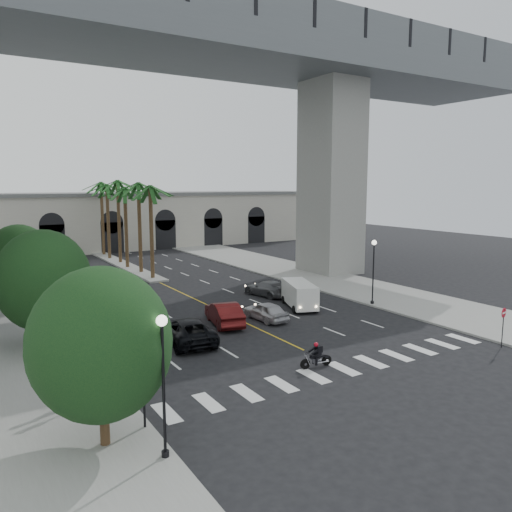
% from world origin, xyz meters
% --- Properties ---
extents(ground, '(140.00, 140.00, 0.00)m').
position_xyz_m(ground, '(0.00, 0.00, 0.00)').
color(ground, black).
rests_on(ground, ground).
extents(sidewalk_left, '(8.00, 100.00, 0.15)m').
position_xyz_m(sidewalk_left, '(-15.00, 15.00, 0.07)').
color(sidewalk_left, gray).
rests_on(sidewalk_left, ground).
extents(sidewalk_right, '(8.00, 100.00, 0.15)m').
position_xyz_m(sidewalk_right, '(15.00, 15.00, 0.07)').
color(sidewalk_right, gray).
rests_on(sidewalk_right, ground).
extents(median, '(2.00, 24.00, 0.20)m').
position_xyz_m(median, '(0.00, 38.00, 0.10)').
color(median, gray).
rests_on(median, ground).
extents(pier_building, '(71.00, 10.50, 8.50)m').
position_xyz_m(pier_building, '(0.00, 55.00, 4.27)').
color(pier_building, beige).
rests_on(pier_building, ground).
extents(bridge, '(75.00, 13.00, 26.00)m').
position_xyz_m(bridge, '(3.42, 22.00, 18.51)').
color(bridge, gray).
rests_on(bridge, ground).
extents(palm_a, '(3.20, 3.20, 10.30)m').
position_xyz_m(palm_a, '(0.00, 28.00, 9.10)').
color(palm_a, '#47331E').
rests_on(palm_a, ground).
extents(palm_b, '(3.20, 3.20, 10.60)m').
position_xyz_m(palm_b, '(0.10, 32.00, 9.37)').
color(palm_b, '#47331E').
rests_on(palm_b, ground).
extents(palm_c, '(3.20, 3.20, 10.10)m').
position_xyz_m(palm_c, '(-0.20, 36.00, 8.91)').
color(palm_c, '#47331E').
rests_on(palm_c, ground).
extents(palm_d, '(3.20, 3.20, 10.90)m').
position_xyz_m(palm_d, '(0.15, 40.00, 9.65)').
color(palm_d, '#47331E').
rests_on(palm_d, ground).
extents(palm_e, '(3.20, 3.20, 10.40)m').
position_xyz_m(palm_e, '(-0.10, 44.00, 9.19)').
color(palm_e, '#47331E').
rests_on(palm_e, ground).
extents(palm_f, '(3.20, 3.20, 10.70)m').
position_xyz_m(palm_f, '(0.20, 48.00, 9.46)').
color(palm_f, '#47331E').
rests_on(palm_f, ground).
extents(street_tree_near, '(5.20, 5.20, 6.89)m').
position_xyz_m(street_tree_near, '(-13.00, -3.00, 4.02)').
color(street_tree_near, '#382616').
rests_on(street_tree_near, ground).
extents(street_tree_mid, '(5.44, 5.44, 7.21)m').
position_xyz_m(street_tree_mid, '(-13.00, 10.00, 4.21)').
color(street_tree_mid, '#382616').
rests_on(street_tree_mid, ground).
extents(street_tree_far, '(5.04, 5.04, 6.68)m').
position_xyz_m(street_tree_far, '(-13.00, 22.00, 3.90)').
color(street_tree_far, '#382616').
rests_on(street_tree_far, ground).
extents(lamp_post_left_near, '(0.40, 0.40, 5.35)m').
position_xyz_m(lamp_post_left_near, '(-11.40, -5.00, 3.22)').
color(lamp_post_left_near, black).
rests_on(lamp_post_left_near, ground).
extents(lamp_post_left_far, '(0.40, 0.40, 5.35)m').
position_xyz_m(lamp_post_left_far, '(-11.40, 16.00, 3.22)').
color(lamp_post_left_far, black).
rests_on(lamp_post_left_far, ground).
extents(lamp_post_right, '(0.40, 0.40, 5.35)m').
position_xyz_m(lamp_post_right, '(11.40, 8.00, 3.22)').
color(lamp_post_right, black).
rests_on(lamp_post_right, ground).
extents(traffic_signal_near, '(0.25, 0.18, 3.65)m').
position_xyz_m(traffic_signal_near, '(-11.30, -2.50, 2.51)').
color(traffic_signal_near, black).
rests_on(traffic_signal_near, ground).
extents(traffic_signal_far, '(0.25, 0.18, 3.65)m').
position_xyz_m(traffic_signal_far, '(-11.30, 1.50, 2.51)').
color(traffic_signal_far, black).
rests_on(traffic_signal_far, ground).
extents(motorcycle_rider, '(1.93, 0.52, 1.39)m').
position_xyz_m(motorcycle_rider, '(-1.05, -0.57, 0.63)').
color(motorcycle_rider, black).
rests_on(motorcycle_rider, ground).
extents(car_a, '(1.87, 4.08, 1.36)m').
position_xyz_m(car_a, '(1.61, 8.75, 0.68)').
color(car_a, '#AFAEB3').
rests_on(car_a, ground).
extents(car_b, '(2.76, 5.20, 1.63)m').
position_xyz_m(car_b, '(-1.50, 9.30, 0.81)').
color(car_b, '#4F0F10').
rests_on(car_b, ground).
extents(car_c, '(3.17, 5.82, 1.55)m').
position_xyz_m(car_c, '(-5.35, 6.98, 0.77)').
color(car_c, black).
rests_on(car_c, ground).
extents(car_d, '(2.77, 4.98, 1.36)m').
position_xyz_m(car_d, '(5.95, 15.39, 0.68)').
color(car_d, '#58585D').
rests_on(car_d, ground).
extents(car_e, '(3.73, 5.15, 1.63)m').
position_xyz_m(car_e, '(-7.77, 21.31, 0.81)').
color(car_e, '#0D1240').
rests_on(car_e, ground).
extents(cargo_van, '(3.35, 5.13, 2.05)m').
position_xyz_m(cargo_van, '(5.84, 10.40, 1.14)').
color(cargo_van, white).
rests_on(cargo_van, ground).
extents(pedestrian_a, '(0.62, 0.41, 1.70)m').
position_xyz_m(pedestrian_a, '(-13.77, 0.94, 1.00)').
color(pedestrian_a, black).
rests_on(pedestrian_a, sidewalk_left).
extents(pedestrian_b, '(1.18, 1.11, 1.93)m').
position_xyz_m(pedestrian_b, '(-12.40, 3.87, 1.11)').
color(pedestrian_b, black).
rests_on(pedestrian_b, sidewalk_left).
extents(do_not_enter_sign, '(0.60, 0.14, 2.46)m').
position_xyz_m(do_not_enter_sign, '(10.50, -3.81, 1.78)').
color(do_not_enter_sign, black).
rests_on(do_not_enter_sign, ground).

